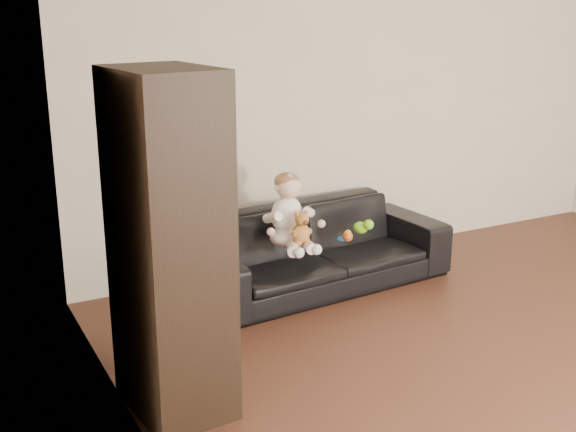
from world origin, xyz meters
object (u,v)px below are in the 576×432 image
cabinet (170,248)px  toy_rattle (348,237)px  toy_green (361,228)px  toy_blue_disc (343,239)px  baby (289,215)px  sofa (316,248)px  teddy_bear (301,228)px

cabinet → toy_rattle: 1.92m
toy_green → toy_blue_disc: (-0.19, -0.07, -0.04)m
cabinet → toy_rattle: (1.62, 0.91, -0.45)m
toy_green → toy_rattle: size_ratio=1.70×
baby → cabinet: bearing=-122.9°
sofa → baby: bearing=-163.3°
baby → toy_rattle: baby is taller
toy_rattle → toy_blue_disc: bearing=94.3°
toy_rattle → toy_green: bearing=32.3°
sofa → toy_rattle: 0.28m
baby → toy_blue_disc: size_ratio=6.03×
toy_green → toy_rattle: bearing=-147.7°
toy_rattle → toy_blue_disc: toy_rattle is taller
cabinet → toy_rattle: cabinet is taller
sofa → toy_blue_disc: 0.23m
cabinet → teddy_bear: bearing=28.8°
cabinet → teddy_bear: (1.21, 0.85, -0.31)m
baby → toy_green: bearing=18.8°
toy_rattle → sofa: bearing=123.1°
sofa → teddy_bear: size_ratio=8.64×
cabinet → toy_green: (1.81, 1.03, -0.45)m
sofa → cabinet: bearing=-147.3°
baby → teddy_bear: size_ratio=2.29×
sofa → toy_green: size_ratio=15.71×
toy_blue_disc → cabinet: bearing=-149.2°
teddy_bear → toy_green: teddy_bear is taller
teddy_bear → toy_rattle: bearing=40.1°
cabinet → teddy_bear: size_ratio=7.57×
sofa → toy_green: sofa is taller
baby → toy_rattle: bearing=3.9°
cabinet → baby: bearing=33.8°
cabinet → toy_green: bearing=23.4°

